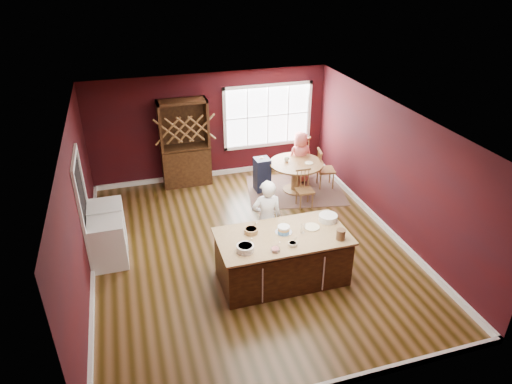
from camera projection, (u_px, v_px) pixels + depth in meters
room_shell at (248, 189)px, 8.48m from camera, size 7.00×7.00×7.00m
window at (268, 116)px, 11.72m from camera, size 2.36×0.10×1.66m
doorway at (85, 211)px, 8.39m from camera, size 0.08×1.26×2.13m
kitchen_island at (282, 258)px, 8.10m from camera, size 2.29×1.20×0.92m
dining_table at (296, 171)px, 11.06m from camera, size 1.31×1.31×0.75m
baker at (267, 219)px, 8.58m from camera, size 0.63×0.45×1.61m
layer_cake at (284, 229)px, 7.93m from camera, size 0.30×0.30×0.12m
bowl_blue at (245, 248)px, 7.44m from camera, size 0.29×0.29×0.11m
bowl_yellow at (251, 231)px, 7.92m from camera, size 0.24×0.24×0.09m
bowl_pink at (275, 250)px, 7.45m from camera, size 0.16×0.16×0.06m
bowl_olive at (293, 244)px, 7.60m from camera, size 0.15×0.15×0.06m
drinking_glass at (303, 228)px, 7.92m from camera, size 0.08×0.08×0.17m
dinner_plate at (312, 227)px, 8.10m from camera, size 0.28×0.28×0.02m
white_tub at (328, 218)px, 8.28m from camera, size 0.34×0.34×0.12m
stoneware_crock at (341, 234)px, 7.73m from camera, size 0.16×0.16×0.19m
rug at (295, 190)px, 11.31m from camera, size 2.61×2.20×0.01m
chair_east at (326, 168)px, 11.26m from camera, size 0.47×0.49×1.01m
chair_south at (305, 189)px, 10.40m from camera, size 0.39×0.37×0.90m
chair_north at (298, 156)px, 11.85m from camera, size 0.61×0.60×1.07m
seated_woman at (300, 157)px, 11.45m from camera, size 0.67×0.46×1.33m
high_chair at (262, 174)px, 11.12m from camera, size 0.37×0.37×0.88m
toddler at (262, 158)px, 11.04m from camera, size 0.18×0.14×0.26m
table_plate at (309, 163)px, 10.92m from camera, size 0.20×0.20×0.02m
table_cup at (287, 159)px, 11.01m from camera, size 0.13×0.13×0.10m
hutch at (185, 143)px, 11.14m from camera, size 1.19×0.49×2.18m
washer at (108, 243)px, 8.47m from camera, size 0.63×0.61×0.92m
dryer at (108, 225)px, 9.01m from camera, size 0.65×0.63×0.94m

